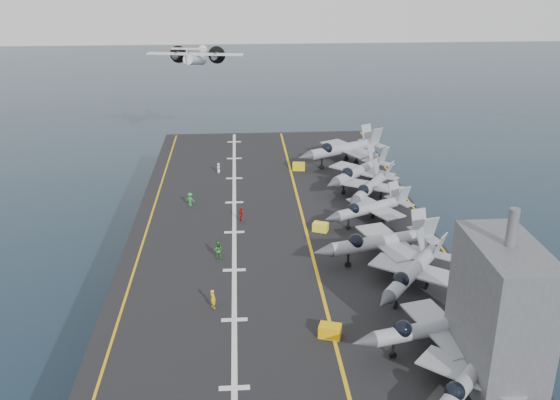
{
  "coord_description": "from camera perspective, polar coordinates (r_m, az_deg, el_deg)",
  "views": [
    {
      "loc": [
        -5.14,
        -70.98,
        42.91
      ],
      "look_at": [
        0.0,
        4.0,
        13.0
      ],
      "focal_mm": 40.0,
      "sensor_mm": 36.0,
      "label": 1
    }
  ],
  "objects": [
    {
      "name": "ground",
      "position": [
        83.1,
        0.19,
        -9.39
      ],
      "size": [
        500.0,
        500.0,
        0.0
      ],
      "primitive_type": "plane",
      "color": "#142135",
      "rests_on": "ground"
    },
    {
      "name": "hull",
      "position": [
        80.63,
        0.2,
        -6.34
      ],
      "size": [
        36.0,
        90.0,
        10.0
      ],
      "primitive_type": "cube",
      "color": "#56595E",
      "rests_on": "ground"
    },
    {
      "name": "flight_deck",
      "position": [
        78.32,
        0.2,
        -2.98
      ],
      "size": [
        38.0,
        92.0,
        0.4
      ],
      "primitive_type": "cube",
      "color": "black",
      "rests_on": "hull"
    },
    {
      "name": "foul_line",
      "position": [
        78.48,
        2.39,
        -2.77
      ],
      "size": [
        0.35,
        90.0,
        0.02
      ],
      "primitive_type": "cube",
      "color": "gold",
      "rests_on": "flight_deck"
    },
    {
      "name": "landing_centerline",
      "position": [
        78.07,
        -4.2,
        -2.95
      ],
      "size": [
        0.5,
        90.0,
        0.02
      ],
      "primitive_type": "cube",
      "color": "silver",
      "rests_on": "flight_deck"
    },
    {
      "name": "deck_edge_port",
      "position": [
        78.96,
        -12.22,
        -3.12
      ],
      "size": [
        0.25,
        90.0,
        0.02
      ],
      "primitive_type": "cube",
      "color": "gold",
      "rests_on": "flight_deck"
    },
    {
      "name": "deck_edge_stbd",
      "position": [
        81.56,
        13.29,
        -2.39
      ],
      "size": [
        0.25,
        90.0,
        0.02
      ],
      "primitive_type": "cube",
      "color": "gold",
      "rests_on": "flight_deck"
    },
    {
      "name": "island_superstructure",
      "position": [
        52.06,
        19.62,
        -8.41
      ],
      "size": [
        5.0,
        10.0,
        15.0
      ],
      "primitive_type": null,
      "color": "#56595E",
      "rests_on": "flight_deck"
    },
    {
      "name": "fighter_jet_0",
      "position": [
        51.81,
        16.95,
        -15.17
      ],
      "size": [
        14.93,
        15.23,
        4.45
      ],
      "primitive_type": null,
      "color": "#A2AAB2",
      "rests_on": "flight_deck"
    },
    {
      "name": "fighter_jet_1",
      "position": [
        56.64,
        13.86,
        -11.18
      ],
      "size": [
        15.33,
        12.03,
        4.71
      ],
      "primitive_type": null,
      "color": "#9CA6AC",
      "rests_on": "flight_deck"
    },
    {
      "name": "fighter_jet_2",
      "position": [
        65.13,
        12.02,
        -6.35
      ],
      "size": [
        15.71,
        16.63,
        4.81
      ],
      "primitive_type": null,
      "color": "gray",
      "rests_on": "flight_deck"
    },
    {
      "name": "fighter_jet_3",
      "position": [
        70.7,
        9.3,
        -3.67
      ],
      "size": [
        16.82,
        13.44,
        5.11
      ],
      "primitive_type": null,
      "color": "#A0AAB2",
      "rests_on": "flight_deck"
    },
    {
      "name": "fighter_jet_4",
      "position": [
        80.52,
        8.32,
        -0.64
      ],
      "size": [
        15.23,
        13.43,
        4.43
      ],
      "primitive_type": null,
      "color": "#96A0A8",
      "rests_on": "flight_deck"
    },
    {
      "name": "fighter_jet_5",
      "position": [
        87.57,
        8.3,
        1.28
      ],
      "size": [
        14.46,
        15.85,
        4.58
      ],
      "primitive_type": null,
      "color": "#9199A0",
      "rests_on": "flight_deck"
    },
    {
      "name": "fighter_jet_6",
      "position": [
        93.01,
        7.24,
        2.72
      ],
      "size": [
        16.99,
        17.25,
        5.05
      ],
      "primitive_type": null,
      "color": "#8D959D",
      "rests_on": "flight_deck"
    },
    {
      "name": "fighter_jet_7",
      "position": [
        102.81,
        5.87,
        4.78
      ],
      "size": [
        19.17,
        17.09,
        5.56
      ],
      "primitive_type": null,
      "color": "#9FA6AF",
      "rests_on": "flight_deck"
    },
    {
      "name": "tow_cart_a",
      "position": [
        57.88,
        4.59,
        -11.85
      ],
      "size": [
        2.28,
        1.83,
        1.19
      ],
      "primitive_type": null,
      "color": "#E4A708",
      "rests_on": "flight_deck"
    },
    {
      "name": "tow_cart_b",
      "position": [
        78.18,
        3.72,
        -2.48
      ],
      "size": [
        2.16,
        1.82,
        1.11
      ],
      "primitive_type": null,
      "color": "yellow",
      "rests_on": "flight_deck"
    },
    {
      "name": "tow_cart_c",
      "position": [
        100.08,
        1.73,
        3.09
      ],
      "size": [
        2.09,
        1.49,
        1.18
      ],
      "primitive_type": null,
      "color": "yellow",
      "rests_on": "flight_deck"
    },
    {
      "name": "crew_1",
      "position": [
        62.01,
        -6.16,
        -8.98
      ],
      "size": [
        1.38,
        1.43,
        2.0
      ],
      "primitive_type": "imported",
      "color": "yellow",
      "rests_on": "flight_deck"
    },
    {
      "name": "crew_2",
      "position": [
        71.45,
        -5.69,
        -4.57
      ],
      "size": [
        1.31,
        0.97,
        2.03
      ],
      "primitive_type": "imported",
      "color": "#28802B",
      "rests_on": "flight_deck"
    },
    {
      "name": "crew_3",
      "position": [
        86.51,
        -8.21,
        0.06
      ],
      "size": [
        1.34,
        1.16,
        1.87
      ],
      "primitive_type": "imported",
      "color": "green",
      "rests_on": "flight_deck"
    },
    {
      "name": "crew_4",
      "position": [
        80.79,
        -3.56,
        -1.32
      ],
      "size": [
        1.15,
        1.37,
        1.94
      ],
      "primitive_type": "imported",
      "color": "#B21919",
      "rests_on": "flight_deck"
    },
    {
      "name": "crew_5",
      "position": [
        99.08,
        -5.64,
        2.93
      ],
      "size": [
        0.8,
        1.06,
        1.6
      ],
      "primitive_type": "imported",
      "color": "silver",
      "rests_on": "flight_deck"
    },
    {
      "name": "transport_plane",
      "position": [
        130.96,
        -7.75,
        12.58
      ],
      "size": [
        21.69,
        16.57,
        4.66
      ],
      "primitive_type": null,
      "color": "silver"
    }
  ]
}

